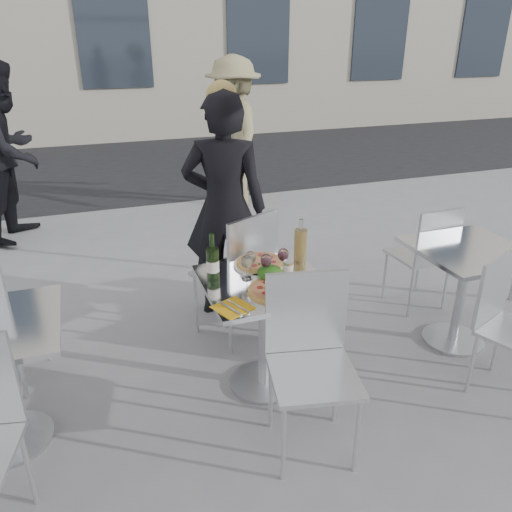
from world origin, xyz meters
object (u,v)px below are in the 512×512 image
object	(u,v)px
salad_plate	(270,274)
pizza_near	(275,290)
side_chair_rfar	(427,250)
pedestrian_a	(9,152)
wine_bottle	(213,262)
side_table_right	(464,276)
carafe	(300,245)
chair_near	(310,350)
sugar_shaker	(288,270)
pedestrian_b	(234,133)
napkin_left	(233,307)
pizza_far	(260,263)
wineglass_red_a	(266,262)
main_table	(264,312)
side_chair_rnear	(507,316)
wineglass_white_a	(247,262)
wineglass_red_b	(283,255)
woman_diner	(224,208)
napkin_right	(317,284)
wineglass_white_b	(250,259)
chair_far	(241,267)

from	to	relation	value
salad_plate	pizza_near	bearing A→B (deg)	-100.82
side_chair_rfar	pedestrian_a	world-z (taller)	pedestrian_a
pizza_near	wine_bottle	bearing A→B (deg)	137.71
side_table_right	carafe	world-z (taller)	carafe
pizza_near	chair_near	bearing A→B (deg)	-80.40
carafe	sugar_shaker	distance (m)	0.26
chair_near	pedestrian_b	world-z (taller)	pedestrian_b
wine_bottle	napkin_left	xyz separation A→B (m)	(0.01, -0.36, -0.11)
pizza_near	napkin_left	bearing A→B (deg)	-160.24
pizza_far	wineglass_red_a	world-z (taller)	wineglass_red_a
main_table	pedestrian_a	xyz separation A→B (m)	(-1.64, 3.39, 0.41)
side_chair_rnear	wine_bottle	world-z (taller)	wine_bottle
pedestrian_a	salad_plate	world-z (taller)	pedestrian_a
side_table_right	sugar_shaker	xyz separation A→B (m)	(-1.35, -0.01, 0.26)
wineglass_white_a	wineglass_red_b	size ratio (longest dim) A/B	1.00
woman_diner	napkin_right	world-z (taller)	woman_diner
side_chair_rnear	side_chair_rfar	bearing A→B (deg)	57.97
wine_bottle	wineglass_red_b	bearing A→B (deg)	-5.24
pedestrian_a	pizza_near	bearing A→B (deg)	-134.62
side_chair_rfar	wineglass_red_b	bearing A→B (deg)	13.92
pizza_near	wineglass_red_a	distance (m)	0.20
main_table	sugar_shaker	xyz separation A→B (m)	(0.15, -0.01, 0.26)
pedestrian_a	carafe	world-z (taller)	pedestrian_a
side_table_right	wineglass_white_b	xyz separation A→B (m)	(-1.55, 0.11, 0.32)
side_chair_rfar	pedestrian_b	xyz separation A→B (m)	(-0.60, 3.19, 0.41)
pedestrian_a	wineglass_red_b	distance (m)	3.76
main_table	pedestrian_b	xyz separation A→B (m)	(0.96, 3.68, 0.40)
wineglass_white_a	side_table_right	bearing A→B (deg)	-2.19
wineglass_red_b	side_table_right	bearing A→B (deg)	-3.52
wine_bottle	wineglass_red_b	size ratio (longest dim) A/B	1.87
pizza_far	pizza_near	bearing A→B (deg)	-96.89
carafe	sugar_shaker	xyz separation A→B (m)	(-0.16, -0.19, -0.06)
pedestrian_b	napkin_right	bearing A→B (deg)	-5.37
pizza_near	wineglass_white_a	xyz separation A→B (m)	(-0.10, 0.20, 0.10)
sugar_shaker	wineglass_red_a	xyz separation A→B (m)	(-0.12, 0.04, 0.06)
chair_near	side_chair_rfar	size ratio (longest dim) A/B	1.09
chair_far	pedestrian_a	world-z (taller)	pedestrian_a
pizza_near	wine_bottle	size ratio (longest dim) A/B	1.02
pedestrian_a	wineglass_red_b	world-z (taller)	pedestrian_a
wine_bottle	wineglass_red_a	distance (m)	0.32
woman_diner	wineglass_white_b	world-z (taller)	woman_diner
side_table_right	napkin_left	world-z (taller)	napkin_left
pizza_near	main_table	bearing A→B (deg)	93.75
pedestrian_a	napkin_right	world-z (taller)	pedestrian_a
pedestrian_a	napkin_left	size ratio (longest dim) A/B	8.04
main_table	side_chair_rfar	world-z (taller)	side_chair_rfar
chair_far	carafe	world-z (taller)	carafe
wine_bottle	sugar_shaker	xyz separation A→B (m)	(0.43, -0.13, -0.06)
carafe	pizza_near	bearing A→B (deg)	-133.04
wineglass_white_b	side_chair_rnear	bearing A→B (deg)	-23.54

